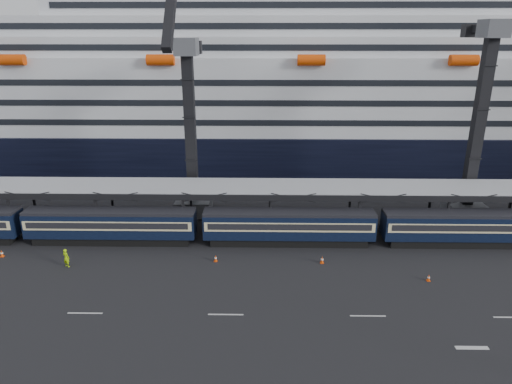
% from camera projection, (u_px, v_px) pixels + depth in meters
% --- Properties ---
extents(ground, '(260.00, 260.00, 0.00)m').
position_uv_depth(ground, '(380.00, 291.00, 42.13)').
color(ground, black).
rests_on(ground, ground).
extents(lane_markings, '(111.00, 4.27, 0.02)m').
position_uv_depth(lane_markings, '(496.00, 326.00, 37.06)').
color(lane_markings, beige).
rests_on(lane_markings, ground).
extents(train, '(133.05, 3.00, 4.05)m').
position_uv_depth(train, '(319.00, 225.00, 50.92)').
color(train, black).
rests_on(train, ground).
extents(canopy, '(130.00, 6.25, 5.53)m').
position_uv_depth(canopy, '(356.00, 188.00, 53.61)').
color(canopy, '#9FA1A8').
rests_on(canopy, ground).
extents(cruise_ship, '(214.09, 28.84, 34.00)m').
position_uv_depth(cruise_ship, '(319.00, 93.00, 81.48)').
color(cruise_ship, black).
rests_on(cruise_ship, ground).
extents(crane_dark_near, '(4.50, 17.75, 35.08)m').
position_uv_depth(crane_dark_near, '(190.00, 124.00, 56.06)').
color(crane_dark_near, '#46484E').
rests_on(crane_dark_near, ground).
extents(crane_dark_mid, '(4.50, 18.24, 39.64)m').
position_uv_depth(crane_dark_mid, '(481.00, 115.00, 54.08)').
color(crane_dark_mid, '#46484E').
rests_on(crane_dark_mid, ground).
extents(worker, '(0.85, 0.72, 1.98)m').
position_uv_depth(worker, '(66.00, 258.00, 46.19)').
color(worker, '#9FD60B').
rests_on(worker, ground).
extents(traffic_cone_b, '(0.39, 0.39, 0.78)m').
position_uv_depth(traffic_cone_b, '(2.00, 253.00, 48.46)').
color(traffic_cone_b, '#DF4107').
rests_on(traffic_cone_b, ground).
extents(traffic_cone_c, '(0.36, 0.36, 0.73)m').
position_uv_depth(traffic_cone_c, '(216.00, 258.00, 47.47)').
color(traffic_cone_c, '#DF4107').
rests_on(traffic_cone_c, ground).
extents(traffic_cone_d, '(0.40, 0.40, 0.79)m').
position_uv_depth(traffic_cone_d, '(322.00, 260.00, 47.11)').
color(traffic_cone_d, '#DF4107').
rests_on(traffic_cone_d, ground).
extents(traffic_cone_e, '(0.35, 0.35, 0.69)m').
position_uv_depth(traffic_cone_e, '(429.00, 278.00, 43.73)').
color(traffic_cone_e, '#DF4107').
rests_on(traffic_cone_e, ground).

